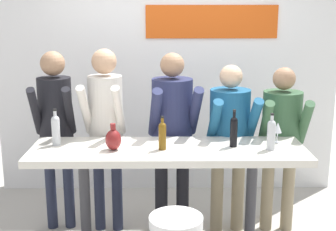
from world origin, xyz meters
The scene contains 13 objects.
back_wall centered at (0.00, 1.60, 1.44)m, with size 3.87×0.12×2.87m.
tasting_table centered at (0.00, 0.00, 0.84)m, with size 2.27×0.67×0.99m.
person_far_left centered at (-1.04, 0.55, 1.09)m, with size 0.40×0.53×1.73m.
person_left centered at (-0.57, 0.51, 1.11)m, with size 0.40×0.53×1.75m.
person_center_left centered at (0.05, 0.56, 1.06)m, with size 0.51×0.60×1.71m.
person_center centered at (0.57, 0.48, 0.99)m, with size 0.48×0.56×1.61m.
person_center_right centered at (1.06, 0.49, 0.98)m, with size 0.44×0.53×1.59m.
wine_bottle_0 centered at (-0.05, -0.04, 1.11)m, with size 0.06×0.06×0.28m.
wine_bottle_1 centered at (-0.94, 0.09, 1.13)m, with size 0.07×0.07×0.31m.
wine_bottle_2 centered at (0.54, 0.03, 1.13)m, with size 0.06×0.06×0.32m.
wine_bottle_3 centered at (0.83, -0.06, 1.13)m, with size 0.07×0.07×0.30m.
wine_glass_0 centered at (0.93, 0.14, 1.11)m, with size 0.07×0.07×0.18m.
decorative_vase centered at (-0.44, -0.05, 1.08)m, with size 0.13×0.13×0.22m.
Camera 1 is at (-0.04, -3.68, 2.14)m, focal length 50.00 mm.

